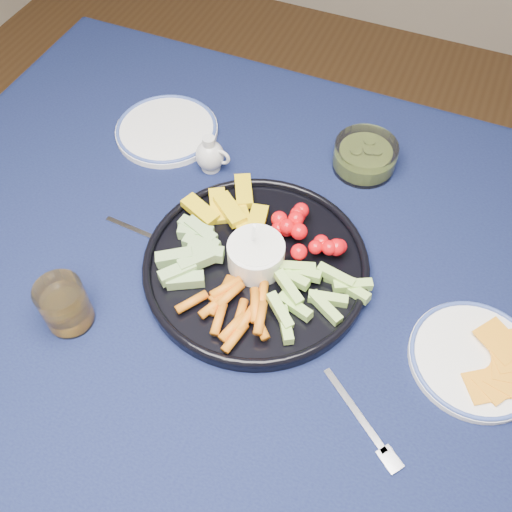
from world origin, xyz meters
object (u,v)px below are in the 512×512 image
at_px(pickle_bowl, 365,157).
at_px(juice_tumbler, 66,307).
at_px(dining_table, 315,307).
at_px(cheese_plate, 476,358).
at_px(side_plate_extra, 167,129).
at_px(creamer_pitcher, 210,155).
at_px(crudite_platter, 254,263).

distance_m(pickle_bowl, juice_tumbler, 0.63).
height_order(dining_table, cheese_plate, cheese_plate).
relative_size(juice_tumbler, side_plate_extra, 0.43).
xyz_separation_m(dining_table, juice_tumbler, (-0.35, -0.23, 0.13)).
xyz_separation_m(dining_table, creamer_pitcher, (-0.29, 0.17, 0.12)).
bearing_deg(creamer_pitcher, dining_table, -30.74).
height_order(dining_table, pickle_bowl, pickle_bowl).
height_order(creamer_pitcher, side_plate_extra, creamer_pitcher).
bearing_deg(dining_table, creamer_pitcher, 149.26).
distance_m(juice_tumbler, side_plate_extra, 0.47).
xyz_separation_m(juice_tumbler, side_plate_extra, (-0.07, 0.46, -0.03)).
relative_size(dining_table, cheese_plate, 7.99).
bearing_deg(pickle_bowl, juice_tumbler, -122.90).
bearing_deg(cheese_plate, creamer_pitcher, 158.80).
height_order(creamer_pitcher, cheese_plate, creamer_pitcher).
xyz_separation_m(crudite_platter, creamer_pitcher, (-0.18, 0.20, 0.01)).
distance_m(cheese_plate, juice_tumbler, 0.66).
xyz_separation_m(cheese_plate, juice_tumbler, (-0.63, -0.19, 0.03)).
relative_size(crudite_platter, pickle_bowl, 3.15).
xyz_separation_m(dining_table, pickle_bowl, (-0.01, 0.30, 0.11)).
relative_size(crudite_platter, juice_tumbler, 4.31).
xyz_separation_m(crudite_platter, juice_tumbler, (-0.24, -0.21, 0.02)).
height_order(cheese_plate, juice_tumbler, juice_tumbler).
relative_size(crudite_platter, creamer_pitcher, 4.98).
bearing_deg(side_plate_extra, dining_table, -28.45).
bearing_deg(cheese_plate, juice_tumbler, -163.53).
bearing_deg(pickle_bowl, creamer_pitcher, -156.32).
bearing_deg(cheese_plate, side_plate_extra, 158.46).
bearing_deg(dining_table, cheese_plate, -9.55).
relative_size(crudite_platter, side_plate_extra, 1.83).
height_order(dining_table, creamer_pitcher, creamer_pitcher).
distance_m(creamer_pitcher, pickle_bowl, 0.31).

